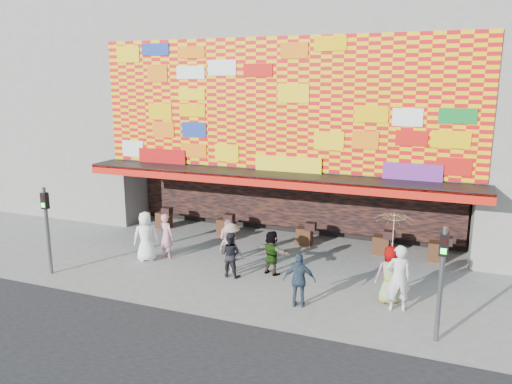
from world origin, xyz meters
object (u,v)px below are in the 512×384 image
ped_c (230,254)px  ped_i (228,239)px  ped_g (390,275)px  signal_left (47,221)px  parasol (393,231)px  ped_a (146,236)px  ped_e (299,280)px  ped_f (272,253)px  ped_d (231,247)px  ped_b (166,236)px  ped_h (398,278)px  signal_right (442,272)px

ped_c → ped_i: size_ratio=1.00×
ped_g → ped_i: 6.17m
signal_left → parasol: bearing=9.6°
ped_c → ped_a: bearing=-3.5°
ped_e → ped_f: size_ratio=1.06×
ped_d → ped_b: bearing=12.0°
ped_e → ped_a: bearing=-26.6°
ped_h → ped_f: bearing=-34.6°
ped_a → signal_right: bearing=133.1°
ped_f → parasol: bearing=-173.2°
ped_i → parasol: 6.34m
ped_d → ped_e: size_ratio=1.06×
ped_f → ped_h: bearing=-177.7°
signal_left → signal_right: (12.40, 0.00, 0.00)m
ped_f → parasol: 4.33m
signal_left → ped_h: signal_left is taller
ped_e → ped_c: bearing=-38.0°
ped_h → parasol: 1.34m
signal_right → ped_i: bearing=154.7°
signal_right → ped_h: signal_right is taller
ped_d → ped_g: bearing=-167.1°
ped_f → ped_i: 2.11m
signal_right → signal_left: bearing=180.0°
ped_a → parasol: size_ratio=0.92×
ped_b → ped_i: 2.30m
ped_e → ped_f: (-1.58, 2.05, -0.04)m
ped_e → ped_f: ped_e is taller
ped_f → ped_h: 4.44m
ped_e → ped_f: bearing=-64.5°
ped_d → ped_h: size_ratio=0.88×
ped_g → ped_h: 0.50m
ped_c → ped_g: bearing=179.1°
ped_a → ped_c: 3.47m
ped_h → ped_d: bearing=-28.1°
ped_c → parasol: 5.42m
ped_c → parasol: size_ratio=0.77×
signal_left → ped_f: size_ratio=1.97×
ped_a → parasol: (8.68, -0.40, 1.31)m
ped_c → ped_g: (5.22, -0.15, 0.11)m
signal_left → parasol: (11.01, 1.86, 0.36)m
ped_g → ped_i: size_ratio=1.15×
ped_i → signal_left: bearing=45.6°
ped_c → ped_f: ped_c is taller
signal_right → ped_b: (-9.54, 2.78, -1.02)m
signal_right → ped_f: bearing=153.4°
signal_left → ped_i: (5.05, 3.47, -1.10)m
ped_h → ped_i: size_ratio=1.28×
ped_c → signal_left: bearing=19.9°
signal_left → ped_e: signal_left is taller
ped_f → ped_b: bearing=17.6°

